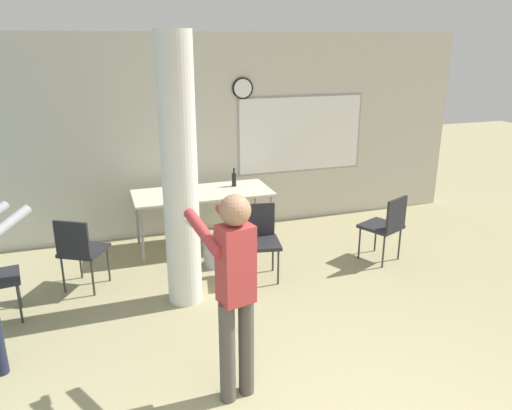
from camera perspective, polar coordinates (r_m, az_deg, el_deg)
wall_back at (r=7.21m, az=-5.64°, el=7.92°), size 8.00×0.15×2.80m
support_pillar at (r=5.09m, az=-8.71°, el=3.34°), size 0.36×0.36×2.80m
folding_table at (r=6.70m, az=-6.12°, el=1.13°), size 1.83×0.79×0.77m
bottle_on_table at (r=6.89m, az=-2.53°, el=2.96°), size 0.06×0.06×0.26m
waste_bin at (r=6.28m, az=-4.68°, el=-5.51°), size 0.29×0.29×0.32m
chair_mid_room at (r=6.46m, az=14.65°, el=-2.05°), size 0.58×0.58×0.87m
chair_near_pillar at (r=5.87m, az=-19.47°, el=-4.65°), size 0.60×0.60×0.87m
chair_table_front at (r=5.86m, az=0.41°, el=-3.58°), size 0.51×0.51×0.87m
person_playing_front at (r=3.75m, az=-2.52°, el=-8.86°), size 0.48×0.66×1.68m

